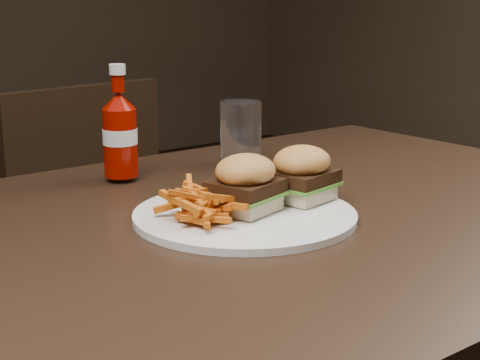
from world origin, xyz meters
TOP-DOWN VIEW (x-y plane):
  - dining_table at (0.00, 0.00)m, footprint 1.20×0.80m
  - chair_far at (0.05, 0.83)m, footprint 0.44×0.44m
  - plate at (-0.03, -0.01)m, footprint 0.29×0.29m
  - sandwich_half_a at (-0.03, -0.01)m, footprint 0.09×0.09m
  - sandwich_half_b at (0.07, -0.01)m, footprint 0.08×0.08m
  - fries_pile at (-0.09, -0.00)m, footprint 0.13×0.13m
  - ketchup_bottle at (-0.05, 0.27)m, footprint 0.06×0.06m
  - tumbler at (0.16, 0.23)m, footprint 0.08×0.08m

SIDE VIEW (x-z plane):
  - chair_far at x=0.05m, z-range 0.41..0.45m
  - dining_table at x=0.00m, z-range 0.71..0.75m
  - plate at x=-0.03m, z-range 0.75..0.76m
  - sandwich_half_a at x=-0.03m, z-range 0.76..0.78m
  - sandwich_half_b at x=0.07m, z-range 0.76..0.78m
  - fries_pile at x=-0.09m, z-range 0.76..0.80m
  - tumbler at x=0.16m, z-range 0.75..0.86m
  - ketchup_bottle at x=-0.05m, z-range 0.76..0.86m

